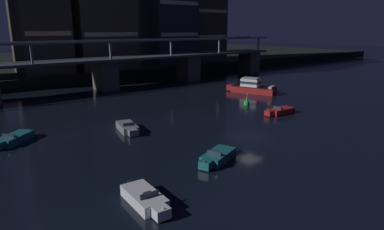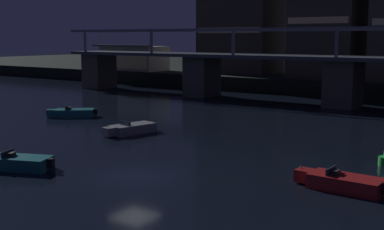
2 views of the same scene
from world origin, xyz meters
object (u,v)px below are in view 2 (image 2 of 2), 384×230
(river_bridge, at_px, (344,73))
(waterfront_pavilion, at_px, (134,58))
(speedboat_near_center, at_px, (342,182))
(speedboat_near_right, at_px, (131,129))
(speedboat_mid_center, at_px, (73,113))
(speedboat_mid_left, at_px, (17,162))

(river_bridge, relative_size, waterfront_pavilion, 6.96)
(speedboat_near_center, xyz_separation_m, speedboat_near_right, (-20.42, 5.77, 0.00))
(waterfront_pavilion, bearing_deg, speedboat_near_right, -49.09)
(speedboat_near_center, xyz_separation_m, speedboat_mid_center, (-31.71, 9.42, 0.00))
(waterfront_pavilion, distance_m, speedboat_mid_center, 42.03)
(waterfront_pavilion, xyz_separation_m, speedboat_near_center, (54.17, -44.71, -4.02))
(speedboat_near_right, height_order, speedboat_mid_center, same)
(speedboat_near_center, relative_size, speedboat_mid_left, 1.03)
(waterfront_pavilion, distance_m, speedboat_near_center, 70.36)
(speedboat_near_right, relative_size, speedboat_mid_left, 1.03)
(speedboat_near_center, distance_m, speedboat_near_right, 21.22)
(waterfront_pavilion, xyz_separation_m, speedboat_mid_center, (22.46, -35.30, -4.02))
(river_bridge, xyz_separation_m, speedboat_near_center, (11.03, -32.80, -3.62))
(speedboat_mid_left, bearing_deg, speedboat_mid_center, 128.62)
(river_bridge, height_order, waterfront_pavilion, river_bridge)
(waterfront_pavilion, relative_size, speedboat_mid_center, 2.72)
(speedboat_near_right, bearing_deg, waterfront_pavilion, 130.91)
(speedboat_near_center, height_order, speedboat_mid_left, same)
(waterfront_pavilion, distance_m, speedboat_near_right, 51.69)
(speedboat_near_center, bearing_deg, speedboat_near_right, 164.22)
(speedboat_near_center, height_order, speedboat_mid_center, same)
(speedboat_near_center, distance_m, speedboat_mid_center, 33.08)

